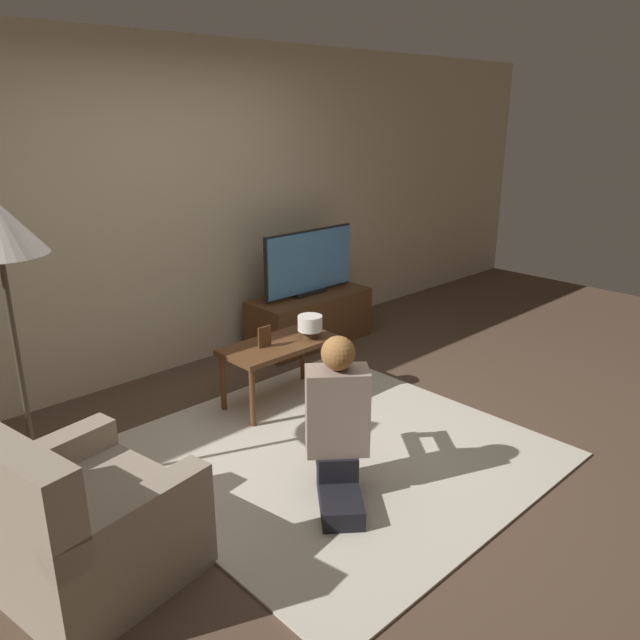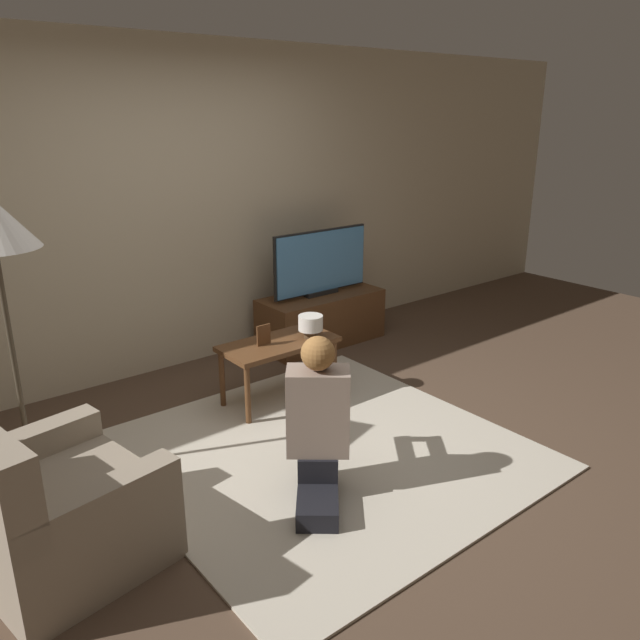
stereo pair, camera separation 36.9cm
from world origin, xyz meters
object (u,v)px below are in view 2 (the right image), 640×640
(coffee_table, at_px, (279,349))
(armchair, at_px, (54,512))
(table_lamp, at_px, (311,324))
(person_kneeling, at_px, (318,420))
(tv, at_px, (321,262))

(coffee_table, relative_size, armchair, 0.88)
(armchair, distance_m, table_lamp, 2.19)
(person_kneeling, bearing_deg, armchair, 24.74)
(tv, xyz_separation_m, armchair, (-2.84, -1.53, -0.49))
(coffee_table, distance_m, armchair, 1.98)
(coffee_table, distance_m, table_lamp, 0.29)
(armchair, bearing_deg, person_kneeling, -114.05)
(tv, distance_m, person_kneeling, 2.43)
(tv, relative_size, table_lamp, 5.62)
(tv, height_order, armchair, tv)
(table_lamp, bearing_deg, coffee_table, 160.53)
(armchair, bearing_deg, table_lamp, -81.21)
(tv, distance_m, coffee_table, 1.32)
(tv, relative_size, person_kneeling, 1.09)
(tv, height_order, table_lamp, tv)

